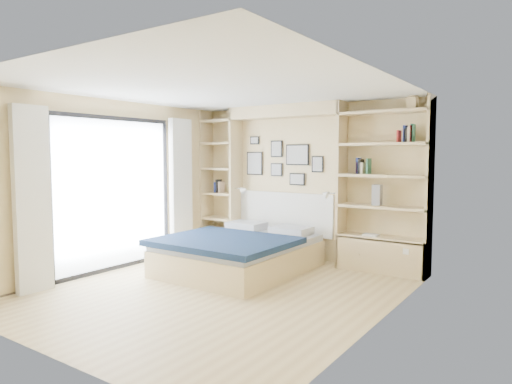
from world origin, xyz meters
The scene contains 8 objects.
ground centered at (0.00, 0.00, 0.00)m, with size 4.50×4.50×0.00m, color tan.
room_shell centered at (-0.39, 1.52, 1.08)m, with size 4.50×4.50×4.50m.
bed centered at (-0.40, 0.98, 0.28)m, with size 1.80×2.38×1.07m.
photo_gallery centered at (-0.45, 2.22, 1.60)m, with size 1.48×0.02×0.82m.
reading_lamps centered at (-0.30, 2.00, 1.10)m, with size 1.92×0.12×0.15m.
shelf_decor centered at (1.09, 2.07, 1.69)m, with size 3.56×0.23×2.03m.
deck centered at (-3.60, 0.00, 0.00)m, with size 3.20×4.00×0.05m, color brown.
deck_chair centered at (-3.48, 0.49, 0.33)m, with size 0.45×0.71×0.70m.
Camera 1 is at (3.52, -4.33, 1.69)m, focal length 32.00 mm.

